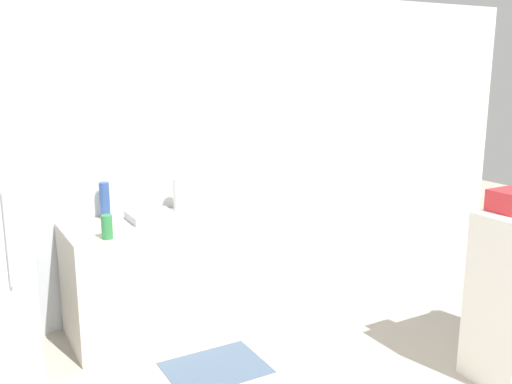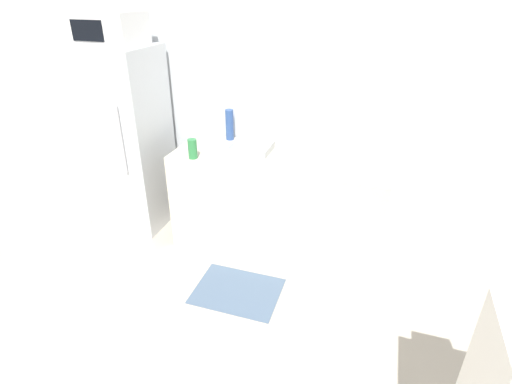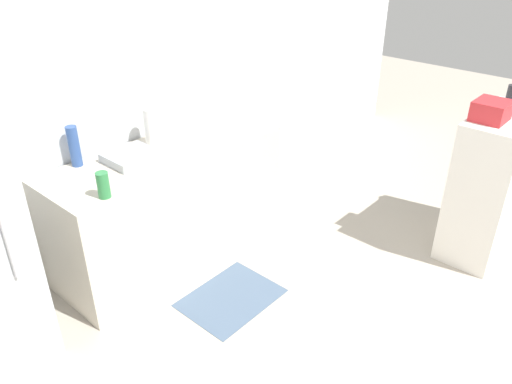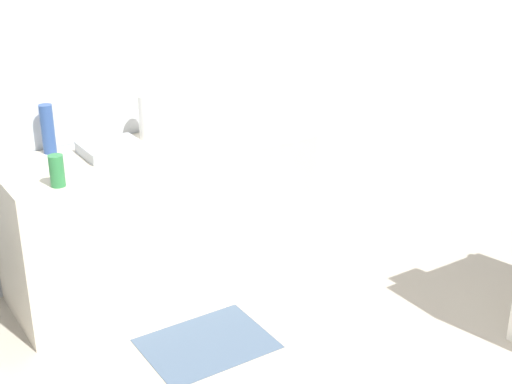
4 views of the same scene
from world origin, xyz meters
The scene contains 7 objects.
wall_back centered at (0.00, 3.36, 1.30)m, with size 8.00×0.06×2.60m, color silver.
counter centered at (0.23, 2.98, 0.43)m, with size 1.81×0.65×0.87m, color beige.
sink_basin centered at (-0.02, 3.03, 0.90)m, with size 0.33×0.29×0.06m, color #9EA3A8.
bottle_tall centered at (-0.31, 3.24, 1.01)m, with size 0.07×0.07×0.28m, color #2D4C8C.
bottle_short centered at (-0.43, 2.73, 0.95)m, with size 0.08×0.08×0.16m, color #2D7F42.
paper_towel_roll centered at (0.26, 3.15, 1.00)m, with size 0.11×0.11×0.27m, color white.
kitchen_rug centered at (0.12, 2.24, 0.00)m, with size 0.66×0.50×0.01m, color slate.
Camera 4 is at (-1.40, -0.58, 2.22)m, focal length 50.00 mm.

